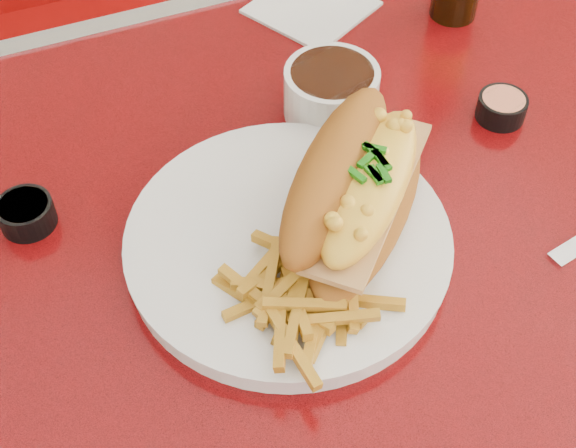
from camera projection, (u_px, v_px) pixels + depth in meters
name	position (u px, v px, depth m)	size (l,w,h in m)	color
diner_table	(384.00, 303.00, 0.90)	(1.23, 0.83, 0.77)	red
booth_bench_far	(187.00, 88.00, 1.63)	(1.20, 0.51, 0.90)	maroon
dinner_plate	(288.00, 244.00, 0.74)	(0.37, 0.37, 0.02)	white
mac_hoagie	(357.00, 188.00, 0.71)	(0.24, 0.24, 0.10)	#9C5819
fries_pile	(297.00, 294.00, 0.67)	(0.12, 0.11, 0.03)	gold
fork	(355.00, 235.00, 0.73)	(0.08, 0.13, 0.00)	silver
gravy_ramekin	(331.00, 91.00, 0.85)	(0.11, 0.11, 0.06)	white
sauce_cup_left	(26.00, 213.00, 0.76)	(0.07, 0.07, 0.03)	black
sauce_cup_right	(502.00, 107.00, 0.85)	(0.06, 0.06, 0.03)	black
paper_napkin	(311.00, 7.00, 0.99)	(0.13, 0.13, 0.00)	silver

